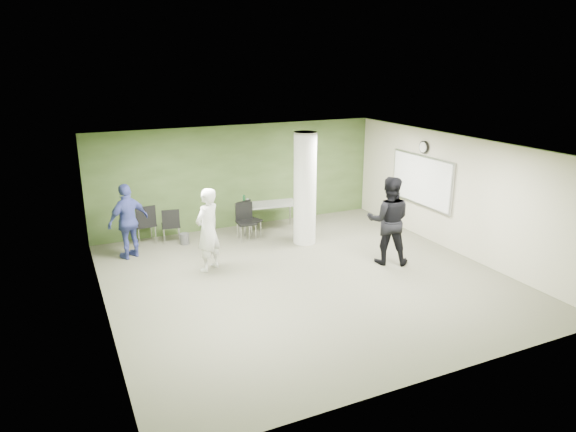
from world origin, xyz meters
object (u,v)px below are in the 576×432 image
folding_table (267,205)px  woman_white (208,230)px  chair_back_left (145,221)px  man_blue (128,221)px  man_black (389,221)px

folding_table → woman_white: 2.98m
chair_back_left → man_blue: (-0.49, -0.76, 0.29)m
folding_table → chair_back_left: chair_back_left is taller
chair_back_left → folding_table: bearing=170.4°
chair_back_left → woman_white: bearing=108.5°
man_black → folding_table: bearing=-33.1°
man_blue → man_black: bearing=126.2°
chair_back_left → man_blue: bearing=52.3°
chair_back_left → man_black: 5.95m
folding_table → woman_white: size_ratio=0.89×
man_black → man_blue: size_ratio=1.13×
folding_table → man_blue: man_blue is taller
folding_table → chair_back_left: bearing=-177.7°
folding_table → chair_back_left: size_ratio=1.63×
woman_white → man_black: man_black is taller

